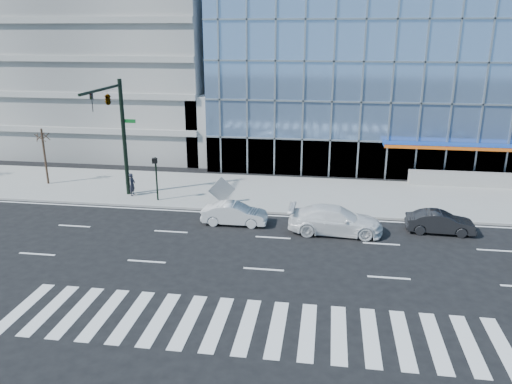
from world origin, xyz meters
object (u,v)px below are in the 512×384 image
(white_sedan, at_px, (235,214))
(dark_sedan, at_px, (440,222))
(ped_signal_post, at_px, (156,172))
(traffic_signal, at_px, (113,112))
(pedestrian, at_px, (132,184))
(white_suv, at_px, (335,220))
(tilted_panel, at_px, (222,190))
(street_tree_near, at_px, (42,136))

(white_sedan, relative_size, dark_sedan, 1.02)
(ped_signal_post, bearing_deg, white_sedan, -28.03)
(ped_signal_post, distance_m, dark_sedan, 18.23)
(traffic_signal, relative_size, pedestrian, 5.01)
(white_suv, bearing_deg, dark_sedan, -80.46)
(traffic_signal, height_order, pedestrian, traffic_signal)
(ped_signal_post, height_order, dark_sedan, ped_signal_post)
(dark_sedan, relative_size, pedestrian, 2.41)
(tilted_panel, bearing_deg, traffic_signal, 163.63)
(white_suv, xyz_separation_m, white_sedan, (-6.00, 0.52, -0.13))
(ped_signal_post, distance_m, tilted_panel, 4.60)
(ped_signal_post, relative_size, tilted_panel, 2.31)
(traffic_signal, relative_size, dark_sedan, 2.08)
(traffic_signal, bearing_deg, tilted_panel, 3.53)
(traffic_signal, height_order, ped_signal_post, traffic_signal)
(street_tree_near, bearing_deg, dark_sedan, -11.02)
(street_tree_near, distance_m, white_suv, 22.55)
(traffic_signal, distance_m, dark_sedan, 21.33)
(dark_sedan, distance_m, tilted_panel, 13.78)
(street_tree_near, xyz_separation_m, white_suv, (21.46, -6.25, -3.00))
(white_suv, height_order, pedestrian, pedestrian)
(ped_signal_post, distance_m, street_tree_near, 9.97)
(ped_signal_post, xyz_separation_m, street_tree_near, (-9.50, 2.56, 1.64))
(traffic_signal, xyz_separation_m, ped_signal_post, (2.50, 0.37, -4.02))
(ped_signal_post, distance_m, pedestrian, 2.51)
(white_suv, height_order, dark_sedan, white_suv)
(white_sedan, bearing_deg, ped_signal_post, 61.67)
(white_suv, xyz_separation_m, pedestrian, (-14.02, 4.47, 0.17))
(traffic_signal, relative_size, street_tree_near, 1.89)
(tilted_panel, bearing_deg, ped_signal_post, 160.82)
(traffic_signal, xyz_separation_m, pedestrian, (0.43, 1.15, -5.22))
(ped_signal_post, bearing_deg, traffic_signal, -171.48)
(traffic_signal, relative_size, tilted_panel, 6.15)
(traffic_signal, relative_size, white_suv, 1.48)
(white_sedan, bearing_deg, white_suv, -95.29)
(tilted_panel, bearing_deg, white_sedan, -85.29)
(dark_sedan, bearing_deg, white_suv, 100.32)
(street_tree_near, bearing_deg, pedestrian, -13.46)
(ped_signal_post, height_order, tilted_panel, ped_signal_post)
(tilted_panel, bearing_deg, street_tree_near, 149.96)
(white_suv, distance_m, dark_sedan, 6.07)
(street_tree_near, bearing_deg, white_suv, -16.25)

